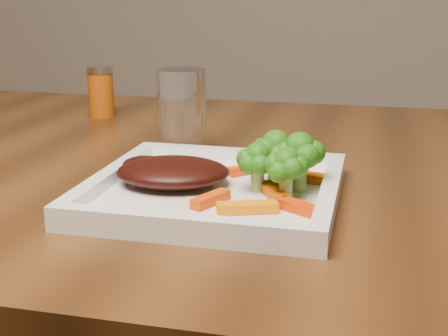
% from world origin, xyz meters
% --- Properties ---
extents(plate, '(0.27, 0.27, 0.01)m').
position_xyz_m(plate, '(0.26, -0.32, 0.76)').
color(plate, white).
rests_on(plate, dining_table).
extents(steak, '(0.14, 0.12, 0.03)m').
position_xyz_m(steak, '(0.21, -0.31, 0.78)').
color(steak, black).
rests_on(steak, plate).
extents(broccoli_0, '(0.07, 0.07, 0.07)m').
position_xyz_m(broccoli_0, '(0.32, -0.29, 0.80)').
color(broccoli_0, '#1B7213').
rests_on(broccoli_0, plate).
extents(broccoli_1, '(0.07, 0.07, 0.06)m').
position_xyz_m(broccoli_1, '(0.35, -0.30, 0.79)').
color(broccoli_1, '#236F12').
rests_on(broccoli_1, plate).
extents(broccoli_2, '(0.07, 0.07, 0.06)m').
position_xyz_m(broccoli_2, '(0.34, -0.33, 0.79)').
color(broccoli_2, '#146B11').
rests_on(broccoli_2, plate).
extents(broccoli_3, '(0.07, 0.07, 0.06)m').
position_xyz_m(broccoli_3, '(0.30, -0.31, 0.79)').
color(broccoli_3, '#215F0F').
rests_on(broccoli_3, plate).
extents(carrot_0, '(0.06, 0.04, 0.01)m').
position_xyz_m(carrot_0, '(0.31, -0.38, 0.77)').
color(carrot_0, orange).
rests_on(carrot_0, plate).
extents(carrot_1, '(0.06, 0.04, 0.01)m').
position_xyz_m(carrot_1, '(0.36, -0.37, 0.77)').
color(carrot_1, red).
rests_on(carrot_1, plate).
extents(carrot_2, '(0.03, 0.05, 0.01)m').
position_xyz_m(carrot_2, '(0.26, -0.37, 0.77)').
color(carrot_2, '#E24103').
rests_on(carrot_2, plate).
extents(carrot_3, '(0.07, 0.03, 0.01)m').
position_xyz_m(carrot_3, '(0.36, -0.27, 0.77)').
color(carrot_3, '#F06003').
rests_on(carrot_3, plate).
extents(carrot_4, '(0.04, 0.04, 0.01)m').
position_xyz_m(carrot_4, '(0.28, -0.25, 0.77)').
color(carrot_4, '#FF4304').
rests_on(carrot_4, plate).
extents(carrot_5, '(0.04, 0.06, 0.01)m').
position_xyz_m(carrot_5, '(0.32, -0.33, 0.77)').
color(carrot_5, '#D64B03').
rests_on(carrot_5, plate).
extents(spice_shaker, '(0.05, 0.05, 0.09)m').
position_xyz_m(spice_shaker, '(-0.06, 0.08, 0.80)').
color(spice_shaker, '#AA4809').
rests_on(spice_shaker, dining_table).
extents(drinking_glass, '(0.07, 0.07, 0.12)m').
position_xyz_m(drinking_glass, '(0.16, -0.13, 0.81)').
color(drinking_glass, white).
rests_on(drinking_glass, dining_table).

